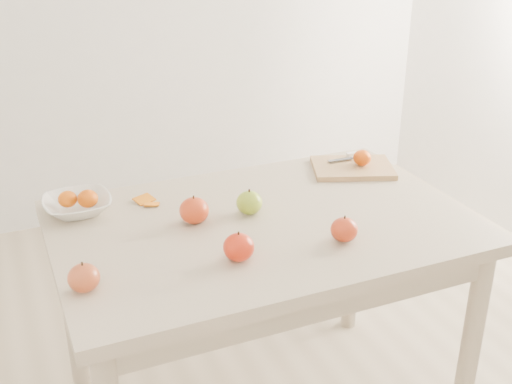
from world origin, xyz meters
name	(u,v)px	position (x,y,z in m)	size (l,w,h in m)	color
table	(263,250)	(0.00, 0.00, 0.65)	(1.20, 0.80, 0.75)	beige
cutting_board	(352,168)	(0.44, 0.23, 0.76)	(0.27, 0.20, 0.02)	tan
board_tangerine	(362,158)	(0.47, 0.22, 0.80)	(0.06, 0.06, 0.05)	#E25C07
fruit_bowl	(78,205)	(-0.49, 0.26, 0.77)	(0.20, 0.20, 0.05)	white
bowl_tangerine_near	(68,199)	(-0.51, 0.27, 0.80)	(0.06, 0.06, 0.05)	#E75D08
bowl_tangerine_far	(88,199)	(-0.46, 0.25, 0.80)	(0.06, 0.06, 0.05)	#CA4307
orange_peel_a	(144,201)	(-0.29, 0.27, 0.75)	(0.06, 0.04, 0.00)	orange
orange_peel_b	(152,205)	(-0.27, 0.23, 0.75)	(0.04, 0.04, 0.00)	orange
paring_knife	(354,155)	(0.49, 0.30, 0.78)	(0.17, 0.05, 0.01)	white
apple_green	(249,203)	(-0.02, 0.06, 0.79)	(0.08, 0.08, 0.07)	olive
apple_red_e	(344,230)	(0.15, -0.20, 0.78)	(0.08, 0.08, 0.07)	maroon
apple_red_b	(194,211)	(-0.19, 0.06, 0.79)	(0.09, 0.09, 0.08)	maroon
apple_red_d	(84,278)	(-0.54, -0.17, 0.78)	(0.08, 0.08, 0.07)	maroon
apple_red_c	(239,247)	(-0.15, -0.18, 0.79)	(0.08, 0.08, 0.07)	#94030A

